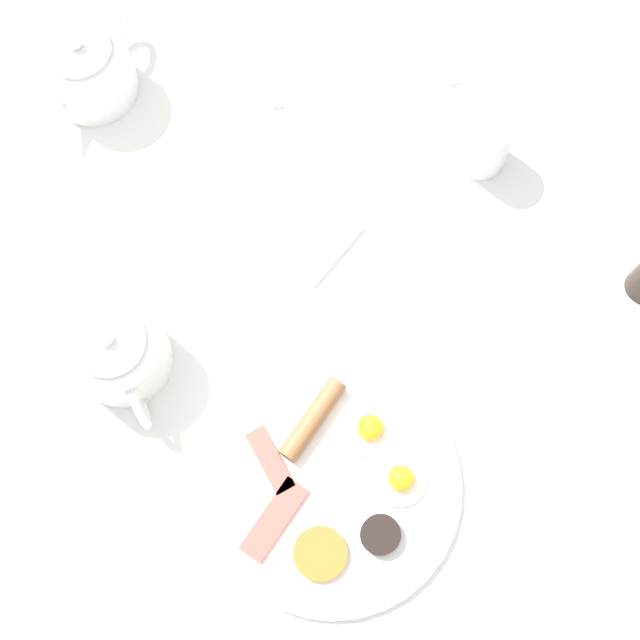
% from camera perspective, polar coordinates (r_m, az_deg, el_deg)
% --- Properties ---
extents(ground_plane, '(8.00, 8.00, 0.00)m').
position_cam_1_polar(ground_plane, '(1.82, -0.00, -6.36)').
color(ground_plane, '#4C4742').
extents(table, '(0.95, 1.14, 0.71)m').
position_cam_1_polar(table, '(1.19, -0.00, -1.13)').
color(table, silver).
rests_on(table, ground_plane).
extents(breakfast_plate, '(0.31, 0.31, 0.04)m').
position_cam_1_polar(breakfast_plate, '(1.08, 0.85, -10.37)').
color(breakfast_plate, white).
rests_on(breakfast_plate, table).
extents(teapot_near, '(0.12, 0.19, 0.12)m').
position_cam_1_polar(teapot_near, '(1.09, -12.95, -2.05)').
color(teapot_near, white).
rests_on(teapot_near, table).
extents(teapot_far, '(0.12, 0.19, 0.12)m').
position_cam_1_polar(teapot_far, '(1.26, -14.78, 15.32)').
color(teapot_far, white).
rests_on(teapot_far, table).
extents(water_glass_tall, '(0.07, 0.07, 0.10)m').
position_cam_1_polar(water_glass_tall, '(1.18, 10.47, 11.22)').
color(water_glass_tall, white).
rests_on(water_glass_tall, table).
extents(napkin_folded, '(0.16, 0.16, 0.01)m').
position_cam_1_polar(napkin_folded, '(1.16, -1.26, 5.92)').
color(napkin_folded, white).
rests_on(napkin_folded, table).
extents(fork_by_plate, '(0.09, 0.15, 0.00)m').
position_cam_1_polar(fork_by_plate, '(1.30, 6.68, 17.48)').
color(fork_by_plate, silver).
rests_on(fork_by_plate, table).
extents(knife_by_plate, '(0.04, 0.20, 0.00)m').
position_cam_1_polar(knife_by_plate, '(1.29, -3.44, 17.22)').
color(knife_by_plate, silver).
rests_on(knife_by_plate, table).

